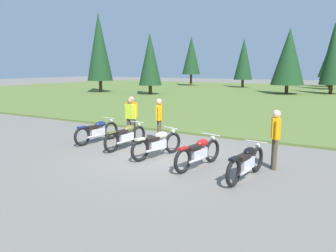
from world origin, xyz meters
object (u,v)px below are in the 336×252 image
at_px(motorcycle_cream, 157,143).
at_px(motorcycle_black, 246,162).
at_px(rider_with_back_turned, 159,118).
at_px(rider_in_hivis_vest, 130,117).
at_px(motorcycle_navy, 97,131).
at_px(motorcycle_red, 199,152).
at_px(motorcycle_olive, 126,136).
at_px(rider_checking_bike, 275,136).
at_px(rider_near_row_end, 132,114).

xyz_separation_m(motorcycle_cream, motorcycle_black, (3.02, -0.63, 0.00)).
height_order(motorcycle_cream, rider_with_back_turned, rider_with_back_turned).
bearing_deg(rider_in_hivis_vest, motorcycle_navy, -141.58).
bearing_deg(motorcycle_red, motorcycle_black, -11.00).
relative_size(motorcycle_navy, motorcycle_olive, 1.00).
distance_m(motorcycle_cream, rider_checking_bike, 3.55).
bearing_deg(motorcycle_cream, motorcycle_navy, 168.49).
height_order(motorcycle_navy, rider_near_row_end, rider_near_row_end).
height_order(motorcycle_olive, motorcycle_red, same).
xyz_separation_m(rider_with_back_turned, rider_near_row_end, (-1.43, 0.25, 0.00)).
xyz_separation_m(motorcycle_olive, rider_with_back_turned, (0.59, 1.29, 0.51)).
bearing_deg(motorcycle_red, rider_near_row_end, 149.69).
xyz_separation_m(motorcycle_navy, motorcycle_cream, (3.03, -0.62, 0.00)).
relative_size(motorcycle_olive, motorcycle_black, 1.00).
bearing_deg(motorcycle_navy, motorcycle_black, -11.69).
bearing_deg(rider_checking_bike, motorcycle_navy, 179.42).
height_order(motorcycle_olive, rider_checking_bike, rider_checking_bike).
xyz_separation_m(motorcycle_black, rider_near_row_end, (-5.41, 2.60, 0.51)).
height_order(motorcycle_red, rider_with_back_turned, rider_with_back_turned).
distance_m(motorcycle_red, rider_with_back_turned, 3.31).
relative_size(motorcycle_cream, rider_near_row_end, 1.22).
xyz_separation_m(motorcycle_olive, motorcycle_black, (4.57, -1.06, 0.00)).
relative_size(motorcycle_red, rider_near_row_end, 1.24).
height_order(rider_checking_bike, rider_near_row_end, same).
distance_m(motorcycle_black, rider_checking_bike, 1.37).
distance_m(motorcycle_black, rider_near_row_end, 6.02).
bearing_deg(motorcycle_red, rider_with_back_turned, 140.74).
relative_size(motorcycle_black, rider_with_back_turned, 1.25).
bearing_deg(motorcycle_red, motorcycle_olive, 165.94).
relative_size(rider_with_back_turned, rider_near_row_end, 1.00).
bearing_deg(motorcycle_cream, rider_near_row_end, 140.56).
distance_m(motorcycle_navy, motorcycle_black, 6.18).
xyz_separation_m(motorcycle_cream, rider_near_row_end, (-2.39, 1.96, 0.51)).
bearing_deg(motorcycle_black, rider_checking_bike, 69.12).
xyz_separation_m(motorcycle_black, rider_checking_bike, (0.45, 1.19, 0.51)).
distance_m(motorcycle_navy, motorcycle_olive, 1.50).
bearing_deg(rider_in_hivis_vest, motorcycle_black, -21.86).
xyz_separation_m(motorcycle_navy, rider_with_back_turned, (2.08, 1.10, 0.51)).
height_order(motorcycle_olive, motorcycle_black, same).
bearing_deg(rider_in_hivis_vest, rider_with_back_turned, 16.18).
relative_size(motorcycle_cream, motorcycle_black, 0.98).
distance_m(motorcycle_cream, rider_near_row_end, 3.13).
xyz_separation_m(motorcycle_olive, motorcycle_cream, (1.55, -0.43, 0.00)).
distance_m(motorcycle_olive, motorcycle_black, 4.69).
bearing_deg(rider_with_back_turned, motorcycle_cream, -60.87).
height_order(motorcycle_red, motorcycle_black, same).
distance_m(motorcycle_olive, rider_in_hivis_vest, 1.20).
height_order(motorcycle_navy, motorcycle_red, same).
bearing_deg(rider_checking_bike, motorcycle_cream, -170.97).
bearing_deg(rider_with_back_turned, motorcycle_red, -39.26).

